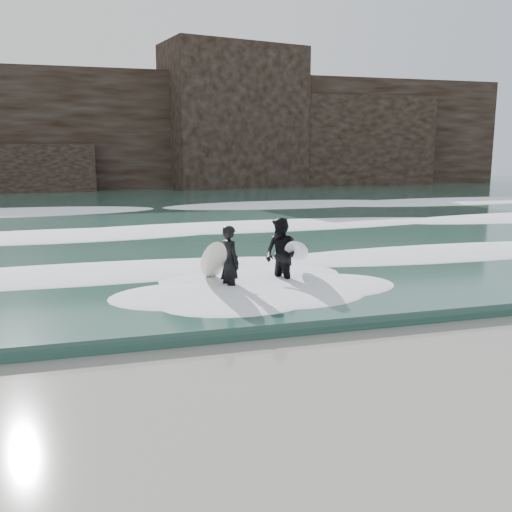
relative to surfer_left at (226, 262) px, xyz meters
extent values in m
plane|color=brown|center=(0.35, -6.29, -0.91)|extent=(120.00, 120.00, 0.00)
cube|color=#264A3F|center=(0.35, 22.71, -0.76)|extent=(90.00, 52.00, 0.30)
cube|color=black|center=(0.35, 39.71, 4.09)|extent=(70.00, 9.00, 10.00)
ellipsoid|color=white|center=(0.35, 2.71, -0.51)|extent=(60.00, 3.20, 0.20)
ellipsoid|color=white|center=(0.35, 9.71, -0.49)|extent=(60.00, 4.00, 0.24)
ellipsoid|color=white|center=(0.35, 18.71, -0.46)|extent=(60.00, 4.80, 0.30)
imported|color=black|center=(0.10, -0.01, -0.01)|extent=(0.61, 0.76, 1.81)
ellipsoid|color=silver|center=(-0.30, 0.04, 0.03)|extent=(0.85, 2.09, 1.38)
imported|color=black|center=(1.49, 0.20, 0.05)|extent=(1.07, 1.16, 1.93)
ellipsoid|color=white|center=(1.91, 0.20, 0.12)|extent=(1.37, 2.20, 0.99)
camera|label=1|loc=(-3.08, -13.34, 2.72)|focal=40.00mm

